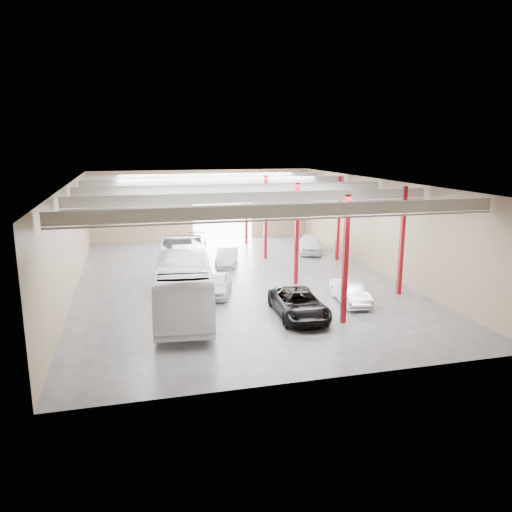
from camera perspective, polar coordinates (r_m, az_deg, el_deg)
name	(u,v)px	position (r m, az deg, el deg)	size (l,w,h in m)	color
depot_shell	(236,210)	(35.41, -2.26, 5.27)	(22.12, 32.12, 7.06)	#424247
coach_bus	(183,279)	(29.84, -8.30, -2.59)	(2.96, 12.64, 3.52)	white
black_sedan	(299,304)	(28.29, 4.90, -5.47)	(2.55, 5.52, 1.53)	black
car_row_a	(217,285)	(32.23, -4.47, -3.30)	(1.64, 4.09, 1.39)	silver
car_row_b	(227,257)	(40.06, -3.35, -0.07)	(1.49, 4.27, 1.41)	#BBBCC1
car_row_c	(191,245)	(44.74, -7.39, 1.27)	(2.11, 5.18, 1.50)	slate
car_right_near	(350,292)	(31.18, 10.72, -4.04)	(1.49, 4.26, 1.40)	silver
car_right_far	(310,244)	(44.81, 6.19, 1.40)	(1.92, 4.76, 1.62)	white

